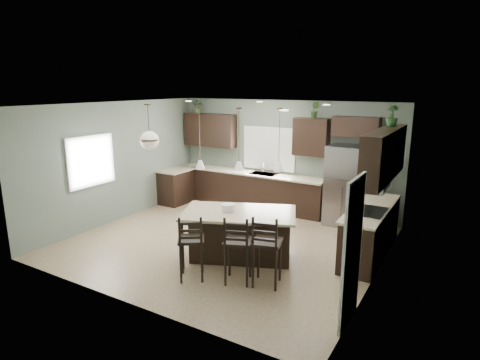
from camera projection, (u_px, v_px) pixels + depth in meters
name	position (u px, v px, depth m)	size (l,w,h in m)	color
ground	(226.00, 242.00, 8.30)	(6.00, 6.00, 0.00)	#9E8466
pantry_door	(352.00, 252.00, 5.29)	(0.04, 0.82, 2.04)	white
window_back	(269.00, 149.00, 10.43)	(1.35, 0.02, 1.00)	white
window_left	(91.00, 161.00, 8.74)	(0.02, 1.10, 1.00)	white
left_return_cabs	(176.00, 187.00, 10.95)	(0.60, 0.90, 0.90)	black
left_return_countertop	(176.00, 170.00, 10.83)	(0.66, 0.96, 0.04)	beige
back_lower_cabs	(248.00, 190.00, 10.67)	(4.20, 0.60, 0.90)	black
back_countertop	(248.00, 172.00, 10.54)	(4.20, 0.66, 0.04)	beige
sink_inset	(263.00, 174.00, 10.31)	(0.70, 0.45, 0.01)	gray
faucet	(263.00, 169.00, 10.25)	(0.02, 0.02, 0.28)	silver
back_upper_left	(210.00, 130.00, 11.07)	(1.55, 0.34, 0.90)	black
back_upper_right	(311.00, 137.00, 9.61)	(0.85, 0.34, 0.90)	black
fridge_header	(356.00, 127.00, 9.02)	(1.05, 0.34, 0.45)	black
right_lower_cabs	(371.00, 232.00, 7.59)	(0.60, 2.35, 0.90)	black
right_countertop	(372.00, 208.00, 7.49)	(0.66, 2.35, 0.04)	beige
cooktop	(368.00, 211.00, 7.25)	(0.58, 0.75, 0.02)	black
wall_oven_front	(351.00, 234.00, 7.51)	(0.01, 0.72, 0.60)	gray
right_upper_cabs	(384.00, 155.00, 7.18)	(0.34, 2.35, 0.90)	black
microwave	(376.00, 179.00, 7.06)	(0.40, 0.75, 0.40)	gray
refrigerator	(347.00, 186.00, 9.14)	(0.90, 0.74, 1.85)	gray
kitchen_island	(239.00, 236.00, 7.38)	(2.04, 1.16, 0.92)	black
serving_dish	(228.00, 208.00, 7.28)	(0.24, 0.24, 0.14)	silver
bar_stool_left	(191.00, 246.00, 6.62)	(0.42, 0.42, 1.14)	black
bar_stool_center	(238.00, 249.00, 6.50)	(0.43, 0.43, 1.16)	black
bar_stool_right	(267.00, 250.00, 6.40)	(0.45, 0.45, 1.21)	black
pendant_left	(200.00, 139.00, 7.05)	(0.17, 0.17, 1.10)	silver
pendant_center	(239.00, 139.00, 6.96)	(0.17, 0.17, 1.10)	silver
pendant_right	(279.00, 140.00, 6.87)	(0.17, 0.17, 1.10)	white
chandelier	(149.00, 127.00, 8.21)	(0.43, 0.43, 0.94)	#F1E5C5
plant_back_left	(198.00, 106.00, 11.07)	(0.33, 0.29, 0.37)	#2E4E22
plant_back_right	(315.00, 110.00, 9.40)	(0.21, 0.17, 0.39)	#334D21
plant_right_wall	(392.00, 116.00, 7.53)	(0.23, 0.23, 0.40)	#234920
room_shell	(225.00, 161.00, 7.90)	(6.00, 6.00, 6.00)	slate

